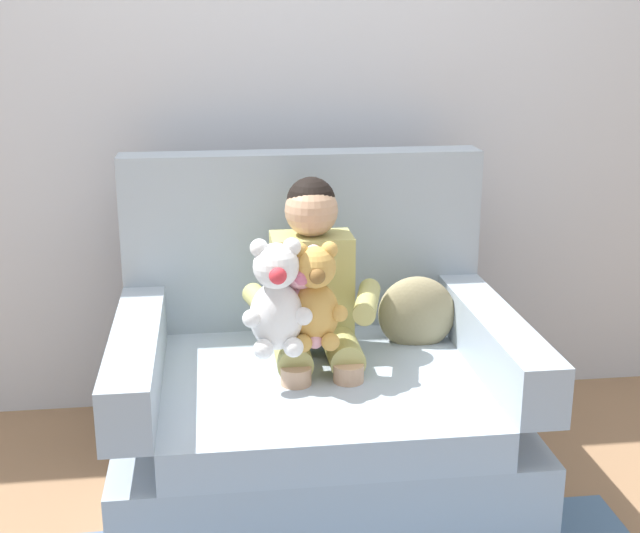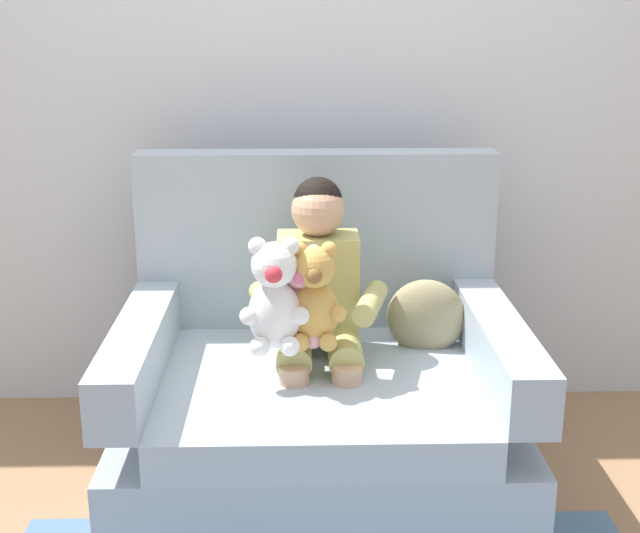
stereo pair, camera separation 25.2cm
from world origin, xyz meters
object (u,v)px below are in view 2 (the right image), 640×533
at_px(plush_pink, 300,298).
at_px(armchair, 319,391).
at_px(plush_white, 275,298).
at_px(throw_pillow, 426,317).
at_px(seated_child, 319,296).
at_px(plush_honey, 314,298).

bearing_deg(plush_pink, armchair, 66.20).
distance_m(plush_white, throw_pillow, 0.60).
height_order(seated_child, plush_pink, seated_child).
relative_size(armchair, plush_honey, 3.83).
distance_m(plush_white, plush_pink, 0.09).
distance_m(seated_child, plush_white, 0.24).
xyz_separation_m(armchair, plush_honey, (-0.02, -0.13, 0.36)).
relative_size(seated_child, plush_pink, 2.67).
bearing_deg(armchair, plush_pink, -118.71).
bearing_deg(plush_honey, plush_pink, 160.24).
relative_size(seated_child, throw_pillow, 3.17).
height_order(plush_white, plush_pink, plush_white).
bearing_deg(throw_pillow, seated_child, -164.37).
bearing_deg(seated_child, plush_honey, -94.15).
bearing_deg(seated_child, throw_pillow, 18.08).
relative_size(seated_child, plush_honey, 2.55).
relative_size(seated_child, plush_white, 2.38).
distance_m(seated_child, plush_honey, 0.17).
distance_m(armchair, plush_white, 0.43).
bearing_deg(plush_honey, armchair, 90.15).
xyz_separation_m(armchair, plush_white, (-0.13, -0.16, 0.37)).
height_order(armchair, plush_pink, armchair).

